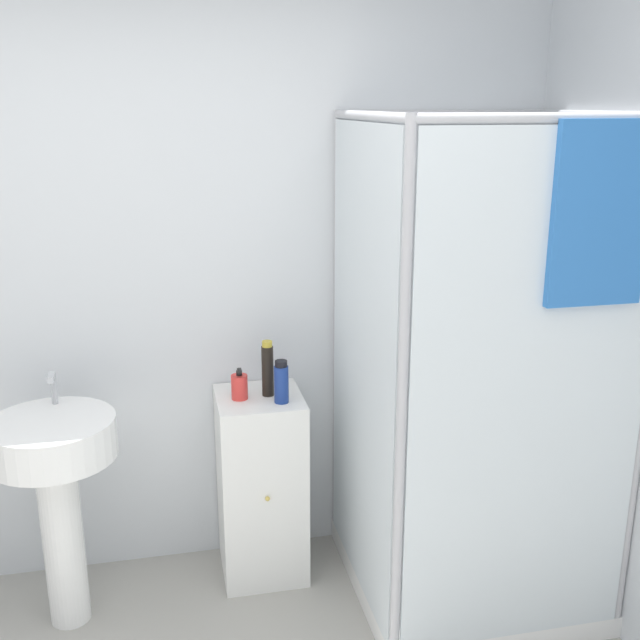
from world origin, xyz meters
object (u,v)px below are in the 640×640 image
at_px(sink, 56,474).
at_px(shampoo_bottle_tall_black, 268,369).
at_px(shampoo_bottle_blue, 281,382).
at_px(soap_dispenser, 239,386).

bearing_deg(sink, shampoo_bottle_tall_black, 11.63).
relative_size(shampoo_bottle_tall_black, shampoo_bottle_blue, 1.33).
xyz_separation_m(soap_dispenser, shampoo_bottle_tall_black, (0.12, 0.01, 0.06)).
height_order(sink, shampoo_bottle_blue, shampoo_bottle_blue).
bearing_deg(shampoo_bottle_tall_black, shampoo_bottle_blue, -64.07).
height_order(shampoo_bottle_tall_black, shampoo_bottle_blue, shampoo_bottle_tall_black).
bearing_deg(shampoo_bottle_blue, sink, -174.43).
distance_m(soap_dispenser, shampoo_bottle_blue, 0.18).
height_order(soap_dispenser, shampoo_bottle_tall_black, shampoo_bottle_tall_black).
bearing_deg(sink, soap_dispenser, 12.45).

